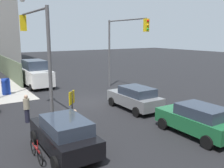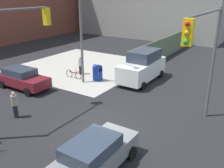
# 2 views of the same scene
# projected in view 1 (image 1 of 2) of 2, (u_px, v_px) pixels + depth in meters

# --- Properties ---
(ground_plane) EXTENTS (120.00, 120.00, 0.00)m
(ground_plane) POSITION_uv_depth(u_px,v_px,m) (90.00, 102.00, 19.20)
(ground_plane) COLOR black
(construction_fence) EXTENTS (23.35, 0.12, 2.40)m
(construction_fence) POSITION_uv_depth(u_px,v_px,m) (2.00, 64.00, 33.64)
(construction_fence) COLOR #56664C
(construction_fence) RESTS_ON ground
(traffic_signal_nw_corner) EXTENTS (5.37, 0.36, 6.50)m
(traffic_signal_nw_corner) POSITION_uv_depth(u_px,v_px,m) (37.00, 44.00, 13.91)
(traffic_signal_nw_corner) COLOR #59595B
(traffic_signal_nw_corner) RESTS_ON ground
(traffic_signal_se_corner) EXTENTS (5.92, 0.36, 6.50)m
(traffic_signal_se_corner) POSITION_uv_depth(u_px,v_px,m) (122.00, 40.00, 22.49)
(traffic_signal_se_corner) COLOR #59595B
(traffic_signal_se_corner) RESTS_ON ground
(warning_sign_two_way) EXTENTS (0.48, 0.48, 2.40)m
(warning_sign_two_way) POSITION_uv_depth(u_px,v_px,m) (72.00, 106.00, 12.43)
(warning_sign_two_way) COLOR #4C4C4C
(warning_sign_two_way) RESTS_ON ground
(mailbox_blue) EXTENTS (0.56, 0.64, 1.43)m
(mailbox_blue) POSITION_uv_depth(u_px,v_px,m) (6.00, 86.00, 21.59)
(mailbox_blue) COLOR navy
(mailbox_blue) RESTS_ON ground
(hatchback_green) EXTENTS (4.20, 2.02, 1.62)m
(hatchback_green) POSITION_uv_depth(u_px,v_px,m) (197.00, 119.00, 12.80)
(hatchback_green) COLOR #1E6638
(hatchback_green) RESTS_ON ground
(coupe_gray) EXTENTS (4.29, 2.02, 1.62)m
(coupe_gray) POSITION_uv_depth(u_px,v_px,m) (135.00, 98.00, 17.25)
(coupe_gray) COLOR slate
(coupe_gray) RESTS_ON ground
(coupe_black) EXTENTS (4.36, 2.02, 1.62)m
(coupe_black) POSITION_uv_depth(u_px,v_px,m) (64.00, 134.00, 10.92)
(coupe_black) COLOR black
(coupe_black) RESTS_ON ground
(van_white_delivery) EXTENTS (5.40, 2.32, 2.62)m
(van_white_delivery) POSITION_uv_depth(u_px,v_px,m) (36.00, 74.00, 24.94)
(van_white_delivery) COLOR white
(van_white_delivery) RESTS_ON ground
(pedestrian_crossing) EXTENTS (0.36, 0.36, 1.69)m
(pedestrian_crossing) POSITION_uv_depth(u_px,v_px,m) (27.00, 108.00, 14.65)
(pedestrian_crossing) COLOR #9E937A
(pedestrian_crossing) RESTS_ON ground
(pedestrian_walking_north) EXTENTS (0.36, 0.36, 1.55)m
(pedestrian_walking_north) POSITION_uv_depth(u_px,v_px,m) (75.00, 124.00, 12.24)
(pedestrian_walking_north) COLOR #B2B2B7
(pedestrian_walking_north) RESTS_ON ground
(bicycle_at_crosswalk) EXTENTS (1.75, 0.05, 0.97)m
(bicycle_at_crosswalk) POSITION_uv_depth(u_px,v_px,m) (36.00, 152.00, 10.35)
(bicycle_at_crosswalk) COLOR black
(bicycle_at_crosswalk) RESTS_ON ground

